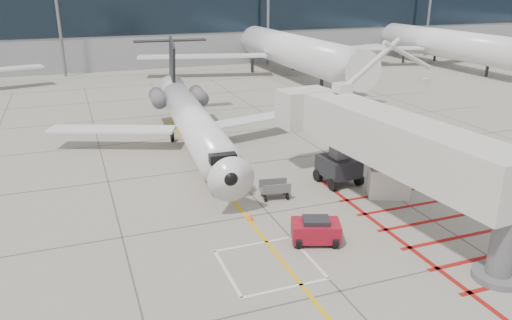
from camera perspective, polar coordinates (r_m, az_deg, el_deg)
name	(u,v)px	position (r m, az deg, el deg)	size (l,w,h in m)	color
ground_plane	(299,247)	(24.82, 4.95, -9.83)	(260.00, 260.00, 0.00)	gray
regional_jet	(198,110)	(35.74, -6.70, 5.69)	(22.14, 27.92, 7.32)	white
jet_bridge	(406,155)	(27.02, 16.74, 0.50)	(8.78, 18.54, 7.42)	silver
pushback_tug	(316,230)	(24.98, 6.84, -7.90)	(2.36, 1.48, 1.38)	maroon
baggage_cart	(275,189)	(29.81, 2.16, -3.37)	(1.72, 1.09, 1.09)	#525256
ground_power_unit	(389,182)	(30.90, 14.94, -2.40)	(2.38, 1.39, 1.88)	silver
cone_nose	(250,216)	(27.18, -0.64, -6.47)	(0.32, 0.32, 0.44)	orange
cone_side	(229,190)	(30.41, -3.08, -3.45)	(0.39, 0.39, 0.55)	#EF540C
terminal_building	(181,14)	(91.67, -8.57, 16.15)	(180.00, 28.00, 14.00)	gray
terminal_glass_band	(201,12)	(77.97, -6.29, 16.42)	(180.00, 0.10, 6.00)	black
bg_aircraft_c	(280,26)	(71.40, 2.70, 15.00)	(38.88, 43.20, 12.96)	silver
bg_aircraft_d	(432,23)	(84.88, 19.43, 14.51)	(37.29, 41.43, 12.43)	silver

